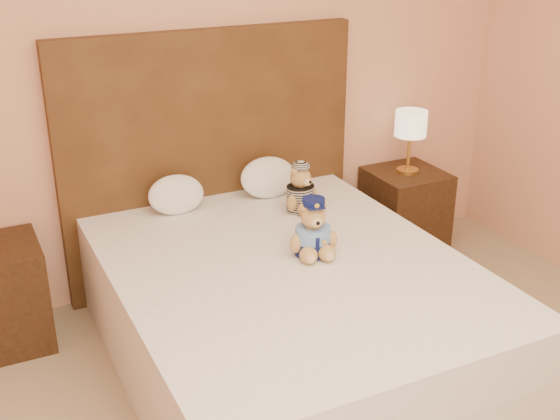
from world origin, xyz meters
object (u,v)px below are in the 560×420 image
object	(u,v)px
nightstand_right	(404,211)
pillow_right	(268,176)
teddy_prisoner	(300,188)
teddy_police	(313,227)
pillow_left	(176,193)
bed	(289,314)
lamp	(411,127)

from	to	relation	value
nightstand_right	pillow_right	size ratio (longest dim) A/B	1.60
nightstand_right	teddy_prisoner	size ratio (longest dim) A/B	2.08
teddy_police	pillow_left	world-z (taller)	teddy_police
teddy_police	teddy_prisoner	distance (m)	0.55
bed	pillow_right	distance (m)	0.96
teddy_prisoner	bed	bearing A→B (deg)	-141.73
nightstand_right	pillow_right	distance (m)	1.05
lamp	teddy_police	size ratio (longest dim) A/B	1.39
lamp	bed	bearing A→B (deg)	-147.38
bed	pillow_right	xyz separation A→B (m)	(0.28, 0.83, 0.40)
bed	pillow_left	world-z (taller)	pillow_left
nightstand_right	pillow_left	size ratio (longest dim) A/B	1.75
bed	lamp	distance (m)	1.59
teddy_prisoner	pillow_right	xyz separation A→B (m)	(-0.06, 0.28, -0.01)
teddy_police	pillow_left	distance (m)	0.90
bed	teddy_police	bearing A→B (deg)	14.97
lamp	teddy_prisoner	bearing A→B (deg)	-164.52
nightstand_right	teddy_police	world-z (taller)	teddy_police
bed	lamp	xyz separation A→B (m)	(1.25, 0.80, 0.57)
teddy_police	pillow_right	xyz separation A→B (m)	(0.14, 0.79, -0.02)
teddy_prisoner	pillow_right	bearing A→B (deg)	83.38
teddy_police	nightstand_right	bearing A→B (deg)	45.68
pillow_right	bed	bearing A→B (deg)	-108.83
nightstand_right	bed	bearing A→B (deg)	-147.38
bed	pillow_right	size ratio (longest dim) A/B	5.80
pillow_left	nightstand_right	bearing A→B (deg)	-1.13
lamp	pillow_right	bearing A→B (deg)	178.22
teddy_police	pillow_left	xyz separation A→B (m)	(-0.42, 0.79, -0.03)
lamp	pillow_left	bearing A→B (deg)	178.87
teddy_police	lamp	bearing A→B (deg)	45.68
nightstand_right	teddy_prisoner	distance (m)	1.02
pillow_left	teddy_prisoner	bearing A→B (deg)	-24.23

